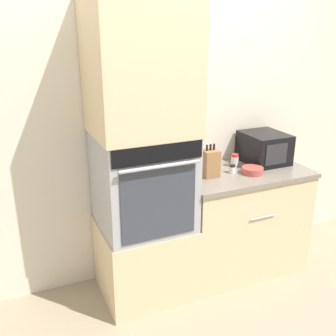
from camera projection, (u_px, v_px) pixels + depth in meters
ground_plane at (200, 301)px, 2.97m from camera, size 12.00×12.00×0.00m
wall_back at (167, 122)px, 3.08m from camera, size 8.00×0.05×2.50m
oven_cabinet_base at (145, 258)px, 3.00m from camera, size 0.66×0.60×0.58m
wall_oven at (143, 181)px, 2.78m from camera, size 0.63×0.64×0.69m
oven_cabinet_upper at (140, 65)px, 2.52m from camera, size 0.66×0.60×0.90m
counter_unit at (239, 219)px, 3.27m from camera, size 1.05×0.63×0.88m
microwave at (264, 148)px, 3.27m from camera, size 0.33×0.38×0.25m
knife_block at (210, 163)px, 2.96m from camera, size 0.12×0.12×0.25m
bowl at (252, 170)px, 3.04m from camera, size 0.17×0.17×0.05m
condiment_jar_near at (185, 170)px, 3.04m from camera, size 0.05×0.05×0.06m
condiment_jar_mid at (232, 169)px, 3.05m from camera, size 0.05×0.05×0.07m
condiment_jar_far at (235, 160)px, 3.19m from camera, size 0.06×0.06×0.10m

